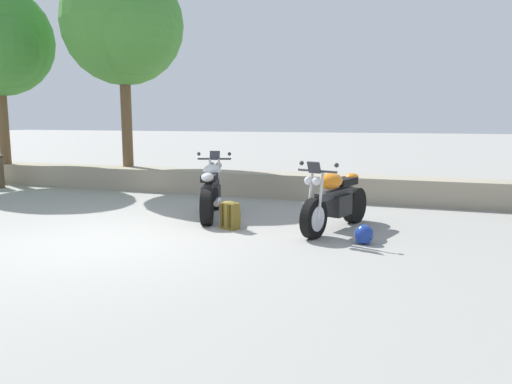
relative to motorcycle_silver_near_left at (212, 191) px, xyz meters
The scene contains 7 objects.
ground_plane 2.27m from the motorcycle_silver_near_left, 107.67° to the right, with size 120.00×120.00×0.00m, color gray.
stone_wall 2.77m from the motorcycle_silver_near_left, 104.11° to the left, with size 36.00×0.80×0.55m, color gray.
motorcycle_silver_near_left is the anchor object (origin of this frame).
motorcycle_orange_centre 2.41m from the motorcycle_silver_near_left, ahead, with size 0.90×2.02×1.18m.
rider_backpack 1.15m from the motorcycle_silver_near_left, 50.17° to the right, with size 0.35×0.33×0.47m.
rider_helmet 3.16m from the motorcycle_silver_near_left, 20.84° to the right, with size 0.28×0.28×0.28m.
leafy_tree_mid_left 5.92m from the motorcycle_silver_near_left, 141.64° to the left, with size 3.27×3.11×5.24m.
Camera 1 is at (4.38, -6.04, 1.80)m, focal length 34.02 mm.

